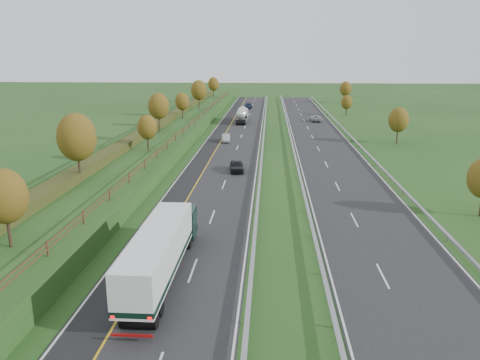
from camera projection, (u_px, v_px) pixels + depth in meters
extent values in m
plane|color=#204719|center=(276.00, 153.00, 76.99)|extent=(400.00, 400.00, 0.00)
cube|color=black|center=(231.00, 147.00, 82.30)|extent=(10.50, 200.00, 0.04)
cube|color=black|center=(325.00, 148.00, 81.28)|extent=(10.50, 200.00, 0.04)
cube|color=black|center=(209.00, 146.00, 82.53)|extent=(3.00, 200.00, 0.04)
cube|color=silver|center=(202.00, 146.00, 82.60)|extent=(0.15, 200.00, 0.01)
cube|color=gold|center=(218.00, 146.00, 82.43)|extent=(0.15, 200.00, 0.01)
cube|color=silver|center=(259.00, 147.00, 81.98)|extent=(0.15, 200.00, 0.01)
cube|color=silver|center=(296.00, 147.00, 81.59)|extent=(0.15, 200.00, 0.01)
cube|color=silver|center=(354.00, 148.00, 80.96)|extent=(0.15, 200.00, 0.01)
cube|color=silver|center=(193.00, 270.00, 34.98)|extent=(0.15, 4.00, 0.01)
cube|color=silver|center=(383.00, 276.00, 34.12)|extent=(0.15, 4.00, 0.01)
cube|color=silver|center=(212.00, 217.00, 46.55)|extent=(0.15, 4.00, 0.01)
cube|color=silver|center=(354.00, 220.00, 45.69)|extent=(0.15, 4.00, 0.01)
cube|color=silver|center=(224.00, 184.00, 58.12)|extent=(0.15, 4.00, 0.01)
cube|color=silver|center=(337.00, 186.00, 57.25)|extent=(0.15, 4.00, 0.01)
cube|color=silver|center=(232.00, 163.00, 69.68)|extent=(0.15, 4.00, 0.01)
cube|color=silver|center=(326.00, 164.00, 68.82)|extent=(0.15, 4.00, 0.01)
cube|color=silver|center=(237.00, 148.00, 81.25)|extent=(0.15, 4.00, 0.01)
cube|color=silver|center=(318.00, 149.00, 80.39)|extent=(0.15, 4.00, 0.01)
cube|color=silver|center=(241.00, 136.00, 92.82)|extent=(0.15, 4.00, 0.01)
cube|color=silver|center=(312.00, 137.00, 91.96)|extent=(0.15, 4.00, 0.01)
cube|color=silver|center=(245.00, 127.00, 104.39)|extent=(0.15, 4.00, 0.01)
cube|color=silver|center=(308.00, 128.00, 103.52)|extent=(0.15, 4.00, 0.01)
cube|color=silver|center=(247.00, 120.00, 115.95)|extent=(0.15, 4.00, 0.01)
cube|color=silver|center=(304.00, 120.00, 115.09)|extent=(0.15, 4.00, 0.01)
cube|color=silver|center=(249.00, 114.00, 127.52)|extent=(0.15, 4.00, 0.01)
cube|color=silver|center=(301.00, 114.00, 126.66)|extent=(0.15, 4.00, 0.01)
cube|color=silver|center=(251.00, 109.00, 139.09)|extent=(0.15, 4.00, 0.01)
cube|color=silver|center=(298.00, 109.00, 138.23)|extent=(0.15, 4.00, 0.01)
cube|color=silver|center=(253.00, 105.00, 150.66)|extent=(0.15, 4.00, 0.01)
cube|color=silver|center=(296.00, 105.00, 149.79)|extent=(0.15, 4.00, 0.01)
cube|color=silver|center=(254.00, 101.00, 162.22)|extent=(0.15, 4.00, 0.01)
cube|color=silver|center=(295.00, 102.00, 161.36)|extent=(0.15, 4.00, 0.01)
cube|color=silver|center=(255.00, 98.00, 173.79)|extent=(0.15, 4.00, 0.01)
cube|color=silver|center=(293.00, 98.00, 172.93)|extent=(0.15, 4.00, 0.01)
cube|color=#204719|center=(158.00, 140.00, 82.85)|extent=(12.00, 200.00, 2.00)
cube|color=#2C3716|center=(146.00, 131.00, 82.57)|extent=(2.20, 180.00, 1.10)
cube|color=#422B19|center=(182.00, 132.00, 82.17)|extent=(0.08, 184.00, 0.10)
cube|color=#422B19|center=(182.00, 130.00, 82.07)|extent=(0.08, 184.00, 0.10)
cube|color=#422B19|center=(47.00, 249.00, 32.51)|extent=(0.12, 0.12, 1.20)
cube|color=#422B19|center=(83.00, 217.00, 38.78)|extent=(0.12, 0.12, 1.20)
cube|color=#422B19|center=(109.00, 195.00, 45.04)|extent=(0.12, 0.12, 1.20)
cube|color=#422B19|center=(129.00, 178.00, 51.31)|extent=(0.12, 0.12, 1.20)
cube|color=#422B19|center=(145.00, 164.00, 57.58)|extent=(0.12, 0.12, 1.20)
cube|color=#422B19|center=(157.00, 154.00, 63.84)|extent=(0.12, 0.12, 1.20)
cube|color=#422B19|center=(167.00, 145.00, 70.11)|extent=(0.12, 0.12, 1.20)
cube|color=#422B19|center=(176.00, 137.00, 76.37)|extent=(0.12, 0.12, 1.20)
cube|color=#422B19|center=(183.00, 131.00, 82.64)|extent=(0.12, 0.12, 1.20)
cube|color=#422B19|center=(189.00, 126.00, 88.90)|extent=(0.12, 0.12, 1.20)
cube|color=#422B19|center=(194.00, 121.00, 95.17)|extent=(0.12, 0.12, 1.20)
cube|color=#422B19|center=(199.00, 117.00, 101.44)|extent=(0.12, 0.12, 1.20)
cube|color=#422B19|center=(203.00, 113.00, 107.70)|extent=(0.12, 0.12, 1.20)
cube|color=#422B19|center=(207.00, 110.00, 113.97)|extent=(0.12, 0.12, 1.20)
cube|color=#422B19|center=(210.00, 107.00, 120.23)|extent=(0.12, 0.12, 1.20)
cube|color=#422B19|center=(213.00, 105.00, 126.50)|extent=(0.12, 0.12, 1.20)
cube|color=#422B19|center=(216.00, 102.00, 132.76)|extent=(0.12, 0.12, 1.20)
cube|color=#422B19|center=(219.00, 100.00, 139.03)|extent=(0.12, 0.12, 1.20)
cube|color=#422B19|center=(221.00, 98.00, 145.30)|extent=(0.12, 0.12, 1.20)
cube|color=#422B19|center=(223.00, 96.00, 151.56)|extent=(0.12, 0.12, 1.20)
cube|color=#422B19|center=(225.00, 95.00, 157.83)|extent=(0.12, 0.12, 1.20)
cube|color=#422B19|center=(227.00, 93.00, 164.09)|extent=(0.12, 0.12, 1.20)
cube|color=#422B19|center=(228.00, 92.00, 170.36)|extent=(0.12, 0.12, 1.20)
cube|color=#909398|center=(263.00, 144.00, 81.79)|extent=(0.32, 200.00, 0.18)
cube|color=#909398|center=(248.00, 321.00, 27.90)|extent=(0.10, 0.14, 0.56)
cube|color=#909398|center=(252.00, 269.00, 34.65)|extent=(0.10, 0.14, 0.56)
cube|color=#909398|center=(255.00, 234.00, 41.40)|extent=(0.10, 0.14, 0.56)
cube|color=#909398|center=(257.00, 209.00, 48.14)|extent=(0.10, 0.14, 0.56)
cube|color=#909398|center=(259.00, 190.00, 54.89)|extent=(0.10, 0.14, 0.56)
cube|color=#909398|center=(260.00, 175.00, 61.64)|extent=(0.10, 0.14, 0.56)
cube|color=#909398|center=(261.00, 163.00, 68.39)|extent=(0.10, 0.14, 0.56)
cube|color=#909398|center=(262.00, 154.00, 75.13)|extent=(0.10, 0.14, 0.56)
cube|color=#909398|center=(263.00, 146.00, 81.88)|extent=(0.10, 0.14, 0.56)
cube|color=#909398|center=(264.00, 139.00, 88.63)|extent=(0.10, 0.14, 0.56)
cube|color=#909398|center=(264.00, 133.00, 95.38)|extent=(0.10, 0.14, 0.56)
cube|color=#909398|center=(265.00, 128.00, 102.12)|extent=(0.10, 0.14, 0.56)
cube|color=#909398|center=(265.00, 123.00, 108.87)|extent=(0.10, 0.14, 0.56)
cube|color=#909398|center=(265.00, 119.00, 115.62)|extent=(0.10, 0.14, 0.56)
cube|color=#909398|center=(266.00, 116.00, 122.37)|extent=(0.10, 0.14, 0.56)
cube|color=#909398|center=(266.00, 112.00, 129.12)|extent=(0.10, 0.14, 0.56)
cube|color=#909398|center=(266.00, 110.00, 135.86)|extent=(0.10, 0.14, 0.56)
cube|color=#909398|center=(266.00, 107.00, 142.61)|extent=(0.10, 0.14, 0.56)
cube|color=#909398|center=(267.00, 105.00, 149.36)|extent=(0.10, 0.14, 0.56)
cube|color=#909398|center=(267.00, 102.00, 156.11)|extent=(0.10, 0.14, 0.56)
cube|color=#909398|center=(267.00, 100.00, 162.85)|extent=(0.10, 0.14, 0.56)
cube|color=#909398|center=(267.00, 99.00, 169.60)|extent=(0.10, 0.14, 0.56)
cube|color=#909398|center=(267.00, 97.00, 176.35)|extent=(0.10, 0.14, 0.56)
cube|color=#909398|center=(292.00, 144.00, 81.48)|extent=(0.32, 200.00, 0.18)
cube|color=#909398|center=(334.00, 324.00, 27.59)|extent=(0.10, 0.14, 0.56)
cube|color=#909398|center=(321.00, 271.00, 34.33)|extent=(0.10, 0.14, 0.56)
cube|color=#909398|center=(313.00, 235.00, 41.08)|extent=(0.10, 0.14, 0.56)
cube|color=#909398|center=(307.00, 210.00, 47.83)|extent=(0.10, 0.14, 0.56)
cube|color=#909398|center=(303.00, 191.00, 54.58)|extent=(0.10, 0.14, 0.56)
cube|color=#909398|center=(299.00, 176.00, 61.32)|extent=(0.10, 0.14, 0.56)
cube|color=#909398|center=(296.00, 164.00, 68.07)|extent=(0.10, 0.14, 0.56)
cube|color=#909398|center=(294.00, 154.00, 74.82)|extent=(0.10, 0.14, 0.56)
cube|color=#909398|center=(292.00, 146.00, 81.57)|extent=(0.10, 0.14, 0.56)
cube|color=#909398|center=(291.00, 139.00, 88.32)|extent=(0.10, 0.14, 0.56)
cube|color=#909398|center=(289.00, 133.00, 95.06)|extent=(0.10, 0.14, 0.56)
cube|color=#909398|center=(288.00, 128.00, 101.81)|extent=(0.10, 0.14, 0.56)
cube|color=#909398|center=(287.00, 123.00, 108.56)|extent=(0.10, 0.14, 0.56)
cube|color=#909398|center=(286.00, 119.00, 115.31)|extent=(0.10, 0.14, 0.56)
cube|color=#909398|center=(285.00, 116.00, 122.05)|extent=(0.10, 0.14, 0.56)
cube|color=#909398|center=(284.00, 113.00, 128.80)|extent=(0.10, 0.14, 0.56)
cube|color=#909398|center=(284.00, 110.00, 135.55)|extent=(0.10, 0.14, 0.56)
cube|color=#909398|center=(283.00, 107.00, 142.30)|extent=(0.10, 0.14, 0.56)
cube|color=#909398|center=(283.00, 105.00, 149.04)|extent=(0.10, 0.14, 0.56)
cube|color=#909398|center=(282.00, 103.00, 155.79)|extent=(0.10, 0.14, 0.56)
cube|color=#909398|center=(282.00, 101.00, 162.54)|extent=(0.10, 0.14, 0.56)
cube|color=#909398|center=(281.00, 99.00, 169.29)|extent=(0.10, 0.14, 0.56)
cube|color=#909398|center=(281.00, 97.00, 176.03)|extent=(0.10, 0.14, 0.56)
cube|color=#909398|center=(359.00, 145.00, 80.77)|extent=(0.32, 200.00, 0.18)
cube|color=#909398|center=(447.00, 239.00, 40.37)|extent=(0.10, 0.14, 0.56)
cube|color=#909398|center=(403.00, 193.00, 53.87)|extent=(0.10, 0.14, 0.56)
cube|color=#909398|center=(376.00, 165.00, 67.36)|extent=(0.10, 0.14, 0.56)
cube|color=#909398|center=(359.00, 147.00, 80.86)|extent=(0.10, 0.14, 0.56)
cube|color=#909398|center=(346.00, 134.00, 94.35)|extent=(0.10, 0.14, 0.56)
cube|color=#909398|center=(337.00, 124.00, 107.85)|extent=(0.10, 0.14, 0.56)
cube|color=#909398|center=(329.00, 116.00, 121.34)|extent=(0.10, 0.14, 0.56)
cube|color=#909398|center=(324.00, 110.00, 134.84)|extent=(0.10, 0.14, 0.56)
cube|color=#909398|center=(319.00, 105.00, 148.34)|extent=(0.10, 0.14, 0.56)
cube|color=#909398|center=(315.00, 101.00, 161.83)|extent=(0.10, 0.14, 0.56)
cube|color=#909398|center=(311.00, 97.00, 175.33)|extent=(0.10, 0.14, 0.56)
cylinder|color=#2D2116|center=(9.00, 231.00, 34.02)|extent=(0.24, 0.24, 2.43)
ellipsoid|color=#584013|center=(4.00, 196.00, 33.32)|extent=(3.24, 3.24, 4.05)
cylinder|color=#2D2116|center=(79.00, 168.00, 51.40)|extent=(0.24, 0.24, 3.15)
ellipsoid|color=#584013|center=(77.00, 137.00, 50.50)|extent=(4.20, 4.20, 5.25)
cylinder|color=#2D2116|center=(148.00, 143.00, 68.69)|extent=(0.24, 0.24, 2.16)
ellipsoid|color=#584013|center=(147.00, 127.00, 68.08)|extent=(2.88, 2.88, 3.60)
cylinder|color=#2D2116|center=(159.00, 123.00, 86.10)|extent=(0.24, 0.24, 2.88)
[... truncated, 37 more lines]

